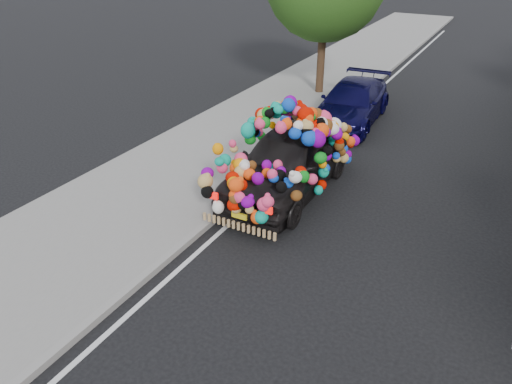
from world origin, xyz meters
TOP-DOWN VIEW (x-y plane):
  - ground at (0.00, 0.00)m, footprint 100.00×100.00m
  - sidewalk at (-4.30, 0.00)m, footprint 4.00×60.00m
  - kerb at (-2.35, 0.00)m, footprint 0.15×60.00m
  - plush_art_car at (-1.58, 2.00)m, footprint 2.17×4.69m
  - navy_sedan at (-1.80, 7.21)m, footprint 2.03×4.44m

SIDE VIEW (x-z plane):
  - ground at x=0.00m, z-range 0.00..0.00m
  - sidewalk at x=-4.30m, z-range 0.00..0.12m
  - kerb at x=-2.35m, z-range 0.00..0.13m
  - navy_sedan at x=-1.80m, z-range 0.00..1.26m
  - plush_art_car at x=-1.58m, z-range 0.03..2.21m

